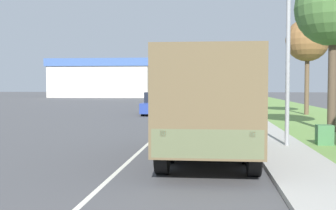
{
  "coord_description": "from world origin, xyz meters",
  "views": [
    {
      "loc": [
        2.28,
        -0.5,
        2.1
      ],
      "look_at": [
        0.87,
        12.93,
        1.47
      ],
      "focal_mm": 45.0,
      "sensor_mm": 36.0,
      "label": 1
    }
  ],
  "objects_px": {
    "car_nearest_ahead": "(208,113)",
    "car_farthest_ahead": "(184,95)",
    "military_truck": "(209,101)",
    "car_fourth_ahead": "(184,95)",
    "car_second_ahead": "(156,104)",
    "lamp_post": "(283,3)",
    "car_third_ahead": "(170,100)"
  },
  "relations": [
    {
      "from": "car_second_ahead",
      "to": "car_third_ahead",
      "type": "xyz_separation_m",
      "value": [
        -0.32,
        12.99,
        -0.09
      ]
    },
    {
      "from": "car_farthest_ahead",
      "to": "car_fourth_ahead",
      "type": "bearing_deg",
      "value": -86.85
    },
    {
      "from": "military_truck",
      "to": "car_fourth_ahead",
      "type": "height_order",
      "value": "military_truck"
    },
    {
      "from": "car_second_ahead",
      "to": "car_farthest_ahead",
      "type": "bearing_deg",
      "value": 90.55
    },
    {
      "from": "military_truck",
      "to": "car_fourth_ahead",
      "type": "bearing_deg",
      "value": 94.72
    },
    {
      "from": "car_second_ahead",
      "to": "car_third_ahead",
      "type": "relative_size",
      "value": 0.99
    },
    {
      "from": "car_second_ahead",
      "to": "lamp_post",
      "type": "xyz_separation_m",
      "value": [
        6.27,
        -15.94,
        4.08
      ]
    },
    {
      "from": "car_fourth_ahead",
      "to": "lamp_post",
      "type": "relative_size",
      "value": 0.51
    },
    {
      "from": "lamp_post",
      "to": "car_third_ahead",
      "type": "bearing_deg",
      "value": 102.84
    },
    {
      "from": "car_second_ahead",
      "to": "car_third_ahead",
      "type": "height_order",
      "value": "car_second_ahead"
    },
    {
      "from": "military_truck",
      "to": "car_second_ahead",
      "type": "height_order",
      "value": "military_truck"
    },
    {
      "from": "car_nearest_ahead",
      "to": "car_farthest_ahead",
      "type": "bearing_deg",
      "value": 95.44
    },
    {
      "from": "car_fourth_ahead",
      "to": "lamp_post",
      "type": "distance_m",
      "value": 44.52
    },
    {
      "from": "car_farthest_ahead",
      "to": "military_truck",
      "type": "bearing_deg",
      "value": -85.51
    },
    {
      "from": "car_second_ahead",
      "to": "car_farthest_ahead",
      "type": "xyz_separation_m",
      "value": [
        -0.35,
        35.75,
        -0.07
      ]
    },
    {
      "from": "car_second_ahead",
      "to": "lamp_post",
      "type": "relative_size",
      "value": 0.59
    },
    {
      "from": "car_nearest_ahead",
      "to": "lamp_post",
      "type": "height_order",
      "value": "lamp_post"
    },
    {
      "from": "car_third_ahead",
      "to": "car_nearest_ahead",
      "type": "bearing_deg",
      "value": -78.72
    },
    {
      "from": "car_third_ahead",
      "to": "car_fourth_ahead",
      "type": "height_order",
      "value": "car_fourth_ahead"
    },
    {
      "from": "car_fourth_ahead",
      "to": "car_farthest_ahead",
      "type": "xyz_separation_m",
      "value": [
        -0.43,
        7.79,
        -0.09
      ]
    },
    {
      "from": "car_third_ahead",
      "to": "lamp_post",
      "type": "xyz_separation_m",
      "value": [
        6.6,
        -28.93,
        4.16
      ]
    },
    {
      "from": "car_fourth_ahead",
      "to": "car_farthest_ahead",
      "type": "height_order",
      "value": "car_fourth_ahead"
    },
    {
      "from": "military_truck",
      "to": "car_fourth_ahead",
      "type": "distance_m",
      "value": 46.34
    },
    {
      "from": "car_farthest_ahead",
      "to": "lamp_post",
      "type": "relative_size",
      "value": 0.54
    },
    {
      "from": "military_truck",
      "to": "car_farthest_ahead",
      "type": "xyz_separation_m",
      "value": [
        -4.24,
        53.97,
        -1.0
      ]
    },
    {
      "from": "lamp_post",
      "to": "car_nearest_ahead",
      "type": "bearing_deg",
      "value": 106.59
    },
    {
      "from": "car_farthest_ahead",
      "to": "car_third_ahead",
      "type": "bearing_deg",
      "value": -89.94
    },
    {
      "from": "car_second_ahead",
      "to": "car_farthest_ahead",
      "type": "distance_m",
      "value": 35.75
    },
    {
      "from": "car_nearest_ahead",
      "to": "car_third_ahead",
      "type": "distance_m",
      "value": 20.97
    },
    {
      "from": "car_farthest_ahead",
      "to": "car_nearest_ahead",
      "type": "bearing_deg",
      "value": -84.56
    },
    {
      "from": "military_truck",
      "to": "car_farthest_ahead",
      "type": "bearing_deg",
      "value": 94.49
    },
    {
      "from": "car_second_ahead",
      "to": "lamp_post",
      "type": "bearing_deg",
      "value": -68.52
    }
  ]
}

